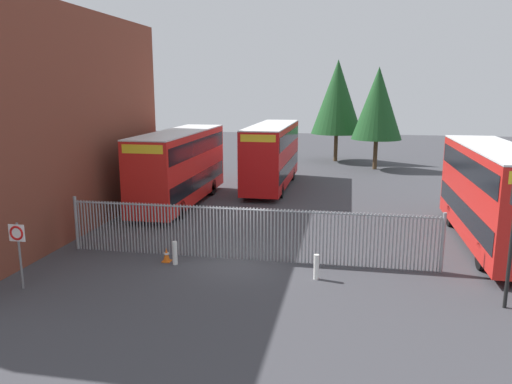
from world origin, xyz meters
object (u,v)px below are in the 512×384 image
Objects in this scene: double_decker_bus_behind_fence_right at (272,153)px; bollard_near_left at (175,253)px; bollard_center_front at (316,267)px; double_decker_bus_behind_fence_left at (180,165)px; traffic_cone_by_gate at (166,255)px; double_decker_bus_near_gate at (494,192)px; speed_limit_sign_post at (18,240)px.

double_decker_bus_behind_fence_right is 16.46m from bollard_near_left.
double_decker_bus_behind_fence_right reaches higher than bollard_center_front.
double_decker_bus_behind_fence_left is 7.73m from double_decker_bus_behind_fence_right.
bollard_near_left is (3.23, -10.05, -1.95)m from double_decker_bus_behind_fence_left.
double_decker_bus_behind_fence_right is (4.58, 6.23, 0.00)m from double_decker_bus_behind_fence_left.
double_decker_bus_behind_fence_right is 16.29m from traffic_cone_by_gate.
double_decker_bus_behind_fence_right is 17.47m from bollard_center_front.
double_decker_bus_near_gate is at bearing -17.23° from double_decker_bus_behind_fence_left.
speed_limit_sign_post is at bearing -106.41° from double_decker_bus_behind_fence_right.
bollard_near_left is at bearing 37.21° from speed_limit_sign_post.
double_decker_bus_behind_fence_left is 10.73m from bollard_near_left.
double_decker_bus_near_gate is 1.00× the size of double_decker_bus_behind_fence_left.
double_decker_bus_behind_fence_left is 13.49m from speed_limit_sign_post.
bollard_center_front is at bearing -5.38° from bollard_near_left.
bollard_center_front is at bearing -49.99° from double_decker_bus_behind_fence_left.
bollard_near_left is 0.40× the size of speed_limit_sign_post.
double_decker_bus_behind_fence_right is 18.32× the size of traffic_cone_by_gate.
double_decker_bus_behind_fence_right reaches higher than speed_limit_sign_post.
double_decker_bus_behind_fence_left reaches higher than speed_limit_sign_post.
double_decker_bus_behind_fence_left and double_decker_bus_behind_fence_right have the same top height.
speed_limit_sign_post is (-5.79, -19.65, -0.65)m from double_decker_bus_behind_fence_right.
speed_limit_sign_post is (-3.99, -3.60, 1.49)m from traffic_cone_by_gate.
speed_limit_sign_post is at bearing -154.33° from double_decker_bus_near_gate.
traffic_cone_by_gate is (-1.80, -16.05, -2.13)m from double_decker_bus_behind_fence_right.
double_decker_bus_behind_fence_left is 1.00× the size of double_decker_bus_behind_fence_right.
speed_limit_sign_post is at bearing -95.15° from double_decker_bus_behind_fence_left.
double_decker_bus_near_gate is 4.50× the size of speed_limit_sign_post.
double_decker_bus_behind_fence_left is at bearing 84.85° from speed_limit_sign_post.
double_decker_bus_near_gate is at bearing -44.03° from double_decker_bus_behind_fence_right.
bollard_center_front reaches higher than traffic_cone_by_gate.
bollard_center_front is (-7.35, -5.55, -1.95)m from double_decker_bus_near_gate.
traffic_cone_by_gate is at bearing -74.21° from double_decker_bus_behind_fence_left.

